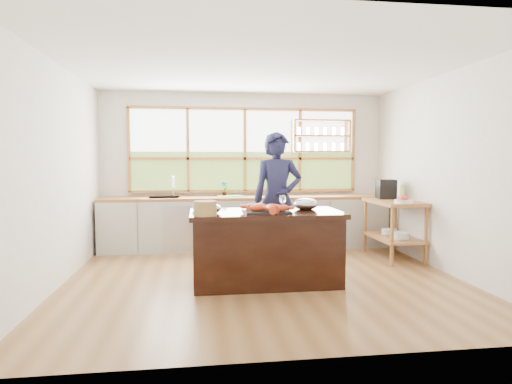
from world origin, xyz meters
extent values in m
plane|color=olive|center=(0.00, 0.00, 0.00)|extent=(5.00, 5.00, 0.00)
cube|color=silver|center=(0.00, 2.25, 1.35)|extent=(5.00, 0.02, 2.70)
cube|color=silver|center=(0.00, -2.25, 1.35)|extent=(5.00, 0.02, 2.70)
cube|color=silver|center=(-2.50, 0.00, 1.35)|extent=(0.02, 4.50, 2.70)
cube|color=silver|center=(2.50, 0.00, 1.35)|extent=(0.02, 4.50, 2.70)
cube|color=silver|center=(0.00, 0.00, 2.70)|extent=(5.00, 4.50, 0.02)
cube|color=#AF713C|center=(0.00, 2.22, 1.70)|extent=(4.05, 0.06, 1.50)
cube|color=silver|center=(0.00, 2.24, 2.05)|extent=(3.98, 0.01, 0.75)
cube|color=#3F631F|center=(0.00, 2.24, 1.32)|extent=(3.98, 0.01, 0.70)
cube|color=#AF713C|center=(1.35, 2.11, 2.23)|extent=(1.00, 0.28, 0.03)
cube|color=#AF713C|center=(1.35, 2.11, 1.95)|extent=(1.00, 0.28, 0.03)
cube|color=#AF713C|center=(1.35, 2.11, 1.67)|extent=(1.00, 0.28, 0.03)
cube|color=#AF713C|center=(0.85, 2.11, 1.95)|extent=(0.03, 0.28, 0.55)
cube|color=#AF713C|center=(1.85, 2.11, 1.95)|extent=(0.03, 0.28, 0.55)
cube|color=#B1B0A6|center=(0.00, 1.94, 0.42)|extent=(4.90, 0.62, 0.85)
cube|color=#AEB0B6|center=(-1.10, 1.62, 0.43)|extent=(0.60, 0.01, 0.72)
cube|color=#9D5C31|center=(0.00, 1.94, 0.88)|extent=(4.90, 0.62, 0.05)
cube|color=#AEB0B6|center=(-1.40, 1.94, 0.82)|extent=(0.50, 0.42, 0.16)
cube|color=#9D5C31|center=(2.45, 0.40, 0.45)|extent=(0.04, 0.04, 0.90)
cube|color=#9D5C31|center=(2.45, 1.40, 0.45)|extent=(0.04, 0.04, 0.90)
cube|color=#9D5C31|center=(1.93, 0.40, 0.45)|extent=(0.04, 0.04, 0.90)
cube|color=#9D5C31|center=(1.93, 1.40, 0.45)|extent=(0.04, 0.04, 0.90)
cube|color=#9D5C31|center=(2.19, 0.90, 0.32)|extent=(0.62, 1.10, 0.03)
cube|color=#9D5C31|center=(2.19, 0.90, 0.88)|extent=(0.62, 1.10, 0.05)
cylinder|color=white|center=(2.19, 0.65, 0.39)|extent=(0.24, 0.24, 0.11)
cylinder|color=white|center=(2.19, 1.05, 0.38)|extent=(0.24, 0.24, 0.09)
cube|color=black|center=(0.00, -0.20, 0.42)|extent=(1.77, 0.82, 0.84)
cube|color=black|center=(0.00, -0.20, 0.87)|extent=(1.85, 0.90, 0.06)
imported|color=#181938|center=(0.29, 0.61, 0.96)|extent=(0.72, 0.49, 1.92)
imported|color=slate|center=(-0.39, 2.00, 1.04)|extent=(0.16, 0.12, 0.27)
cube|color=#62B943|center=(-0.29, 1.94, 0.91)|extent=(0.44, 0.35, 0.01)
cube|color=black|center=(2.19, 1.21, 1.06)|extent=(0.31, 0.33, 0.31)
cylinder|color=#A8BA5F|center=(2.24, 0.75, 1.03)|extent=(0.08, 0.08, 0.26)
cylinder|color=white|center=(2.14, 0.50, 0.93)|extent=(0.26, 0.26, 0.05)
sphere|color=#C44529|center=(2.19, 0.50, 0.97)|extent=(0.07, 0.07, 0.07)
sphere|color=#C44529|center=(2.16, 0.55, 0.97)|extent=(0.07, 0.07, 0.07)
sphere|color=#C44529|center=(2.10, 0.53, 0.97)|extent=(0.07, 0.07, 0.07)
sphere|color=#C44529|center=(2.10, 0.47, 0.97)|extent=(0.07, 0.07, 0.07)
sphere|color=#C44529|center=(2.16, 0.45, 0.97)|extent=(0.07, 0.07, 0.07)
cube|color=black|center=(-0.01, -0.30, 0.91)|extent=(0.57, 0.42, 0.02)
ellipsoid|color=#E2411C|center=(-0.13, -0.35, 0.96)|extent=(0.23, 0.15, 0.08)
ellipsoid|color=#E2411C|center=(0.07, -0.28, 0.96)|extent=(0.23, 0.14, 0.08)
ellipsoid|color=#E2411C|center=(0.17, -0.40, 0.96)|extent=(0.21, 0.21, 0.08)
ellipsoid|color=#E2411C|center=(-0.06, -0.18, 0.96)|extent=(0.18, 0.23, 0.08)
ellipsoid|color=#E2411C|center=(0.01, -0.44, 0.96)|extent=(0.11, 0.22, 0.08)
ellipsoid|color=#E2411C|center=(-0.17, -0.22, 0.96)|extent=(0.20, 0.22, 0.08)
ellipsoid|color=#AEB0B6|center=(-0.68, -0.29, 0.96)|extent=(0.26, 0.26, 0.13)
ellipsoid|color=#AEB0B6|center=(0.53, -0.06, 0.97)|extent=(0.32, 0.32, 0.15)
cylinder|color=white|center=(0.16, -0.45, 0.90)|extent=(0.06, 0.06, 0.01)
cylinder|color=white|center=(0.16, -0.45, 0.97)|extent=(0.01, 0.01, 0.13)
ellipsoid|color=white|center=(0.16, -0.45, 1.07)|extent=(0.08, 0.08, 0.10)
cylinder|color=#A17C45|center=(-0.75, -0.51, 0.98)|extent=(0.26, 0.26, 0.17)
cylinder|color=white|center=(-0.78, -0.10, 0.94)|extent=(0.23, 0.30, 0.08)
camera|label=1|loc=(-0.81, -5.35, 1.54)|focal=30.00mm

